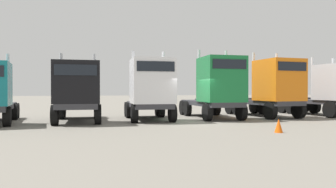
% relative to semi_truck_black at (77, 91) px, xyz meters
% --- Properties ---
extents(ground, '(200.00, 200.00, 0.00)m').
position_rel_semi_truck_black_xyz_m(ground, '(6.26, -1.37, -1.81)').
color(ground, slate).
extents(semi_truck_black, '(2.94, 6.26, 3.99)m').
position_rel_semi_truck_black_xyz_m(semi_truck_black, '(0.00, 0.00, 0.00)').
color(semi_truck_black, '#333338').
rests_on(semi_truck_black, ground).
extents(semi_truck_white, '(3.00, 5.85, 4.27)m').
position_rel_semi_truck_black_xyz_m(semi_truck_white, '(4.23, -0.15, 0.13)').
color(semi_truck_white, '#333338').
rests_on(semi_truck_white, ground).
extents(semi_truck_green, '(2.96, 6.60, 4.49)m').
position_rel_semi_truck_black_xyz_m(semi_truck_green, '(8.56, -0.29, 0.22)').
color(semi_truck_green, '#333338').
rests_on(semi_truck_green, ground).
extents(semi_truck_orange, '(2.69, 6.35, 4.44)m').
position_rel_semi_truck_black_xyz_m(semi_truck_orange, '(12.68, -0.33, 0.22)').
color(semi_truck_orange, '#333338').
rests_on(semi_truck_orange, ground).
extents(semi_truck_silver, '(2.69, 6.24, 4.22)m').
position_rel_semi_truck_black_xyz_m(semi_truck_silver, '(17.23, -0.56, 0.09)').
color(semi_truck_silver, '#333338').
rests_on(semi_truck_silver, ground).
extents(traffic_cone_mid, '(0.36, 0.36, 0.61)m').
position_rel_semi_truck_black_xyz_m(traffic_cone_mid, '(8.21, -7.03, -1.50)').
color(traffic_cone_mid, '#F2590C').
rests_on(traffic_cone_mid, ground).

